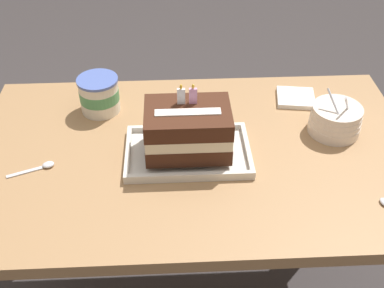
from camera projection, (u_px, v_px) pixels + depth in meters
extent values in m
cube|color=#9E754C|center=(196.00, 155.00, 1.30)|extent=(1.21, 0.74, 0.04)
cube|color=#9E754C|center=(42.00, 178.00, 1.74)|extent=(0.06, 0.06, 0.67)
cube|color=#9E754C|center=(336.00, 168.00, 1.78)|extent=(0.06, 0.06, 0.67)
cube|color=silver|center=(188.00, 154.00, 1.27)|extent=(0.33, 0.21, 0.01)
cube|color=silver|center=(190.00, 176.00, 1.19)|extent=(0.33, 0.01, 0.02)
cube|color=silver|center=(186.00, 127.00, 1.34)|extent=(0.33, 0.01, 0.02)
cube|color=silver|center=(128.00, 152.00, 1.26)|extent=(0.01, 0.19, 0.02)
cube|color=silver|center=(247.00, 148.00, 1.27)|extent=(0.01, 0.19, 0.02)
cube|color=#422215|center=(188.00, 141.00, 1.25)|extent=(0.22, 0.16, 0.05)
cube|color=beige|center=(188.00, 129.00, 1.22)|extent=(0.22, 0.15, 0.03)
cube|color=#422215|center=(188.00, 117.00, 1.20)|extent=(0.22, 0.16, 0.05)
cube|color=white|center=(188.00, 112.00, 1.17)|extent=(0.16, 0.03, 0.00)
cube|color=white|center=(181.00, 96.00, 1.19)|extent=(0.02, 0.01, 0.04)
ellipsoid|color=yellow|center=(181.00, 87.00, 1.17)|extent=(0.01, 0.01, 0.01)
cube|color=#E099C6|center=(193.00, 96.00, 1.19)|extent=(0.02, 0.01, 0.04)
ellipsoid|color=yellow|center=(193.00, 87.00, 1.17)|extent=(0.01, 0.01, 0.01)
cylinder|color=silver|center=(334.00, 127.00, 1.35)|extent=(0.15, 0.15, 0.03)
cylinder|color=silver|center=(335.00, 122.00, 1.34)|extent=(0.14, 0.14, 0.03)
cylinder|color=silver|center=(336.00, 117.00, 1.33)|extent=(0.14, 0.14, 0.03)
cylinder|color=silver|center=(337.00, 112.00, 1.31)|extent=(0.14, 0.14, 0.03)
cylinder|color=silver|center=(334.00, 103.00, 1.28)|extent=(0.04, 0.06, 0.07)
cylinder|color=silver|center=(347.00, 105.00, 1.28)|extent=(0.04, 0.05, 0.08)
cylinder|color=silver|center=(99.00, 96.00, 1.41)|extent=(0.12, 0.12, 0.10)
cylinder|color=#4C935B|center=(99.00, 94.00, 1.40)|extent=(0.12, 0.12, 0.04)
cylinder|color=#4E65B2|center=(97.00, 80.00, 1.37)|extent=(0.12, 0.12, 0.01)
ellipsoid|color=silver|center=(48.00, 165.00, 1.24)|extent=(0.04, 0.03, 0.01)
cube|color=silver|center=(25.00, 172.00, 1.22)|extent=(0.09, 0.04, 0.00)
cube|color=white|center=(296.00, 98.00, 1.48)|extent=(0.13, 0.12, 0.01)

